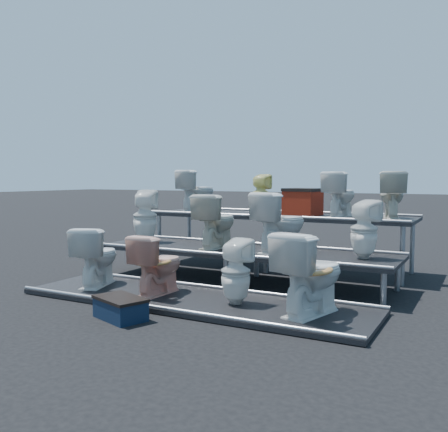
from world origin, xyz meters
The scene contains 18 objects.
ground centered at (0.00, 0.00, 0.00)m, with size 80.00×80.00×0.00m, color black.
tier_front centered at (0.00, -1.30, 0.03)m, with size 4.20×1.20×0.06m, color black.
tier_mid centered at (0.00, 0.00, 0.23)m, with size 4.20×1.20×0.46m, color black.
tier_back centered at (0.00, 1.30, 0.43)m, with size 4.20×1.20×0.86m, color black.
toilet_0 centered at (-1.45, -1.30, 0.44)m, with size 0.43×0.75×0.76m, color white.
toilet_1 centered at (-0.49, -1.30, 0.42)m, with size 0.40×0.70×0.72m, color #E3A48E.
toilet_2 centered at (0.56, -1.30, 0.42)m, with size 0.32×0.33×0.72m, color white.
toilet_3 centered at (1.41, -1.30, 0.49)m, with size 0.48×0.84×0.85m, color white.
toilet_4 centered at (-1.65, 0.00, 0.86)m, with size 0.36×0.37×0.80m, color white.
toilet_5 centered at (-0.41, 0.00, 0.84)m, with size 0.42×0.74×0.76m, color beige.
toilet_6 centered at (0.56, 0.00, 0.86)m, with size 0.45×0.78×0.80m, color white.
toilet_7 centered at (1.65, 0.00, 0.82)m, with size 0.32×0.33×0.72m, color white.
toilet_8 centered at (-1.51, 1.30, 1.22)m, with size 0.40×0.70×0.72m, color white.
toilet_9 centered at (-0.30, 1.30, 1.18)m, with size 0.29×0.30×0.65m, color #E4E087.
toilet_10 centered at (1.00, 1.30, 1.20)m, with size 0.38×0.66×0.68m, color white.
toilet_11 centered at (1.74, 1.30, 1.20)m, with size 0.38×0.66×0.68m, color beige.
red_crate centered at (0.39, 1.35, 1.05)m, with size 0.52×0.41×0.37m, color maroon.
step_stool centered at (-0.32, -2.19, 0.10)m, with size 0.55×0.33×0.20m, color black.
Camera 1 is at (2.99, -6.12, 1.45)m, focal length 40.00 mm.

